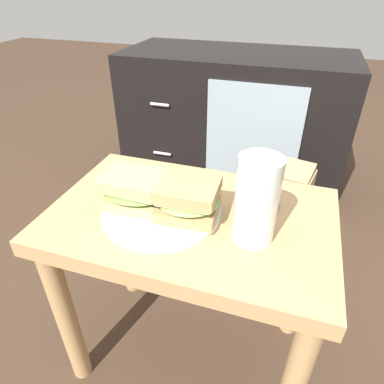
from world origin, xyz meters
TOP-DOWN VIEW (x-y plane):
  - ground_plane at (0.00, 0.00)m, footprint 8.00×8.00m
  - side_table at (0.00, 0.00)m, footprint 0.56×0.36m
  - tv_cabinet at (-0.10, 0.95)m, footprint 0.96×0.46m
  - plate at (-0.05, -0.02)m, footprint 0.23×0.23m
  - sandwich_front at (-0.11, -0.02)m, footprint 0.14×0.11m
  - sandwich_back at (-0.00, -0.02)m, footprint 0.13×0.11m
  - beer_glass at (0.13, -0.03)m, footprint 0.07×0.07m
  - coaster at (0.12, 0.07)m, footprint 0.09×0.09m
  - paper_bag at (0.16, 0.48)m, footprint 0.21×0.17m

SIDE VIEW (x-z plane):
  - ground_plane at x=0.00m, z-range 0.00..0.00m
  - paper_bag at x=0.16m, z-range -0.01..0.34m
  - tv_cabinet at x=-0.10m, z-range 0.00..0.58m
  - side_table at x=0.00m, z-range 0.14..0.60m
  - coaster at x=0.12m, z-range 0.46..0.47m
  - plate at x=-0.05m, z-range 0.46..0.47m
  - sandwich_front at x=-0.11m, z-range 0.47..0.54m
  - sandwich_back at x=0.00m, z-range 0.47..0.54m
  - beer_glass at x=0.13m, z-range 0.46..0.62m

